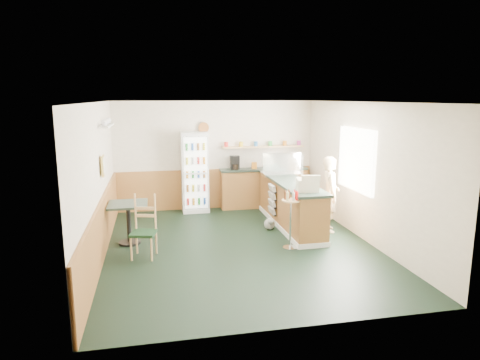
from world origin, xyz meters
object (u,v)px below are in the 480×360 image
object	(u,v)px
cash_register	(307,185)
condiment_stand	(291,212)
shopkeeper	(330,194)
drinks_fridge	(195,172)
cafe_chair	(143,224)
cafe_table	(128,215)
display_case	(282,164)

from	to	relation	value
cash_register	condiment_stand	size ratio (longest dim) A/B	0.38
shopkeeper	condiment_stand	world-z (taller)	shopkeeper
drinks_fridge	cafe_chair	bearing A→B (deg)	-112.79
cash_register	cafe_table	distance (m)	3.48
cash_register	display_case	bearing A→B (deg)	101.50
cash_register	cafe_table	size ratio (longest dim) A/B	0.52
display_case	condiment_stand	distance (m)	2.15
cash_register	condiment_stand	bearing A→B (deg)	-129.89
shopkeeper	cafe_table	world-z (taller)	shopkeeper
cash_register	cafe_table	xyz separation A→B (m)	(-3.40, 0.51, -0.56)
cash_register	cafe_chair	xyz separation A→B (m)	(-3.11, -0.19, -0.55)
cash_register	shopkeeper	bearing A→B (deg)	47.25
condiment_stand	display_case	bearing A→B (deg)	77.80
cafe_table	condiment_stand	bearing A→B (deg)	-16.19
display_case	cash_register	distance (m)	1.69
cafe_table	cash_register	bearing A→B (deg)	-8.51
display_case	cafe_chair	distance (m)	3.69
cash_register	cafe_table	world-z (taller)	cash_register
drinks_fridge	cafe_table	world-z (taller)	drinks_fridge
cafe_table	display_case	bearing A→B (deg)	19.05
condiment_stand	cafe_table	bearing A→B (deg)	163.81
cash_register	cafe_chair	size ratio (longest dim) A/B	0.38
shopkeeper	condiment_stand	size ratio (longest dim) A/B	1.46
display_case	cafe_table	distance (m)	3.66
display_case	cafe_table	world-z (taller)	display_case
drinks_fridge	shopkeeper	bearing A→B (deg)	-39.81
condiment_stand	cafe_table	xyz separation A→B (m)	(-2.96, 0.86, -0.14)
drinks_fridge	condiment_stand	xyz separation A→B (m)	(1.47, -3.03, -0.28)
drinks_fridge	display_case	xyz separation A→B (m)	(1.91, -1.00, 0.28)
cash_register	cafe_table	bearing A→B (deg)	-177.01
condiment_stand	cafe_chair	world-z (taller)	cafe_chair
cash_register	condiment_stand	xyz separation A→B (m)	(-0.44, -0.35, -0.42)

